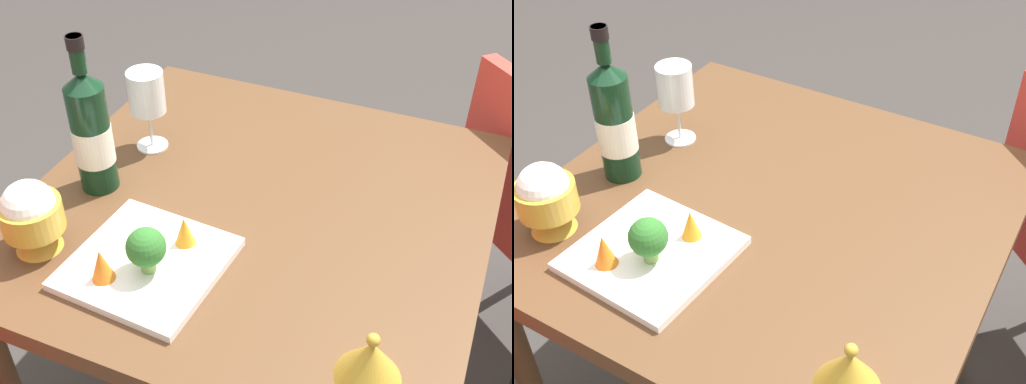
# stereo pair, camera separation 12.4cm
# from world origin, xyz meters

# --- Properties ---
(dining_table) EXTENTS (0.87, 0.87, 0.73)m
(dining_table) POSITION_xyz_m (0.00, 0.00, 0.64)
(dining_table) COLOR brown
(dining_table) RESTS_ON ground_plane
(wine_bottle) EXTENTS (0.08, 0.08, 0.32)m
(wine_bottle) POSITION_xyz_m (0.07, -0.31, 0.85)
(wine_bottle) COLOR black
(wine_bottle) RESTS_ON dining_table
(wine_glass) EXTENTS (0.08, 0.08, 0.18)m
(wine_glass) POSITION_xyz_m (-0.10, -0.29, 0.85)
(wine_glass) COLOR white
(wine_glass) RESTS_ON dining_table
(rice_bowl) EXTENTS (0.11, 0.11, 0.14)m
(rice_bowl) POSITION_xyz_m (0.26, -0.31, 0.80)
(rice_bowl) COLOR gold
(rice_bowl) RESTS_ON dining_table
(rice_bowl_lid) EXTENTS (0.10, 0.10, 0.09)m
(rice_bowl_lid) POSITION_xyz_m (0.30, 0.30, 0.76)
(rice_bowl_lid) COLOR gold
(rice_bowl_lid) RESTS_ON dining_table
(serving_plate) EXTENTS (0.27, 0.27, 0.02)m
(serving_plate) POSITION_xyz_m (0.23, -0.11, 0.73)
(serving_plate) COLOR white
(serving_plate) RESTS_ON dining_table
(broccoli_floret) EXTENTS (0.07, 0.07, 0.09)m
(broccoli_floret) POSITION_xyz_m (0.25, -0.09, 0.79)
(broccoli_floret) COLOR #729E4C
(broccoli_floret) RESTS_ON serving_plate
(carrot_garnish_left) EXTENTS (0.04, 0.04, 0.06)m
(carrot_garnish_left) POSITION_xyz_m (0.17, -0.07, 0.77)
(carrot_garnish_left) COLOR orange
(carrot_garnish_left) RESTS_ON serving_plate
(carrot_garnish_right) EXTENTS (0.04, 0.04, 0.06)m
(carrot_garnish_right) POSITION_xyz_m (0.30, -0.15, 0.77)
(carrot_garnish_right) COLOR orange
(carrot_garnish_right) RESTS_ON serving_plate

